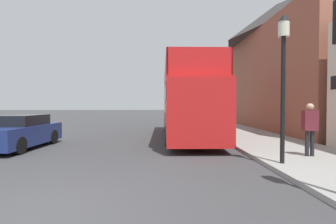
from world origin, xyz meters
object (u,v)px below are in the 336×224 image
Objects in this scene: lamp_post_second at (227,76)px; lamp_post_third at (204,91)px; lamp_post_nearest at (283,60)px; parked_car_far_side at (19,132)px; parked_car_ahead_of_bus at (184,119)px; tour_bus at (187,105)px; pedestrian_third at (310,124)px.

lamp_post_second reaches higher than lamp_post_third.
lamp_post_nearest is at bearing -90.50° from lamp_post_third.
lamp_post_nearest reaches higher than parked_car_far_side.
lamp_post_nearest is at bearing -85.55° from parked_car_ahead_of_bus.
parked_car_far_side is (-8.23, -12.40, 0.06)m from parked_car_ahead_of_bus.
tour_bus is at bearing -94.92° from parked_car_ahead_of_bus.
parked_car_far_side is 15.14m from lamp_post_third.
lamp_post_third is (9.92, 11.17, 2.44)m from parked_car_far_side.
pedestrian_third is 0.36× the size of lamp_post_second.
tour_bus is 8.62m from parked_car_far_side.
lamp_post_third is (2.27, 7.39, 1.25)m from tour_bus.
parked_car_ahead_of_bus is 14.88m from parked_car_far_side.
pedestrian_third is 0.41× the size of lamp_post_nearest.
parked_car_ahead_of_bus is at bearing 86.44° from tour_bus.
parked_car_far_side is 0.89× the size of lamp_post_second.
pedestrian_third is 6.94m from lamp_post_second.
tour_bus is at bearing 105.83° from lamp_post_nearest.
lamp_post_nearest is 14.93m from lamp_post_third.
pedestrian_third is at bearing 169.47° from parked_car_far_side.
tour_bus reaches higher than parked_car_far_side.
lamp_post_second is (1.79, -8.69, 2.93)m from parked_car_ahead_of_bus.
lamp_post_nearest reaches higher than lamp_post_third.
parked_car_ahead_of_bus is at bearing 95.50° from lamp_post_nearest.
lamp_post_third is at bearing -128.56° from parked_car_far_side.
lamp_post_nearest is at bearing -143.84° from pedestrian_third.
pedestrian_third is at bearing -79.35° from lamp_post_second.
pedestrian_third is (2.99, -15.11, 0.59)m from parked_car_ahead_of_bus.
tour_bus is at bearing 178.13° from lamp_post_second.
lamp_post_second is at bearing -79.42° from parked_car_ahead_of_bus.
parked_car_far_side is 1.01× the size of lamp_post_nearest.
lamp_post_third is at bearing -37.05° from parked_car_ahead_of_bus.
lamp_post_third reaches higher than parked_car_ahead_of_bus.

